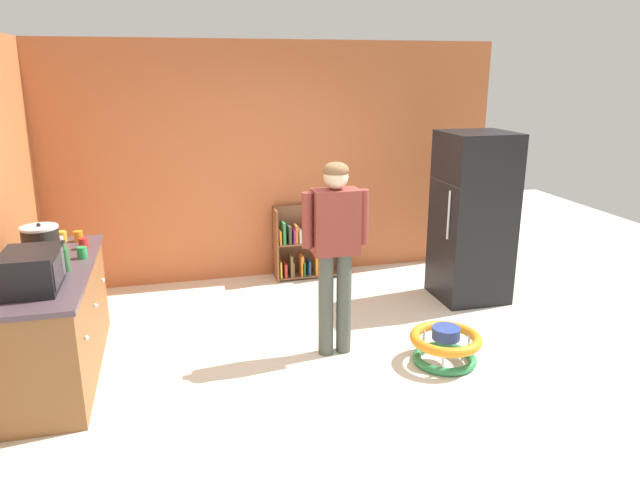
# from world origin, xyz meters

# --- Properties ---
(ground_plane) EXTENTS (12.00, 12.00, 0.00)m
(ground_plane) POSITION_xyz_m (0.00, 0.00, 0.00)
(ground_plane) COLOR silver
(ground_plane) RESTS_ON ground
(back_wall) EXTENTS (5.20, 0.06, 2.70)m
(back_wall) POSITION_xyz_m (0.00, 2.33, 1.35)
(back_wall) COLOR #BF663B
(back_wall) RESTS_ON ground
(kitchen_counter) EXTENTS (0.65, 1.86, 0.90)m
(kitchen_counter) POSITION_xyz_m (-2.20, 0.38, 0.45)
(kitchen_counter) COLOR brown
(kitchen_counter) RESTS_ON ground
(refrigerator) EXTENTS (0.73, 0.68, 1.78)m
(refrigerator) POSITION_xyz_m (1.82, 1.06, 0.89)
(refrigerator) COLOR black
(refrigerator) RESTS_ON ground
(bookshelf) EXTENTS (0.80, 0.28, 0.85)m
(bookshelf) POSITION_xyz_m (0.24, 2.14, 0.37)
(bookshelf) COLOR brown
(bookshelf) RESTS_ON ground
(standing_person) EXTENTS (0.57, 0.22, 1.68)m
(standing_person) POSITION_xyz_m (0.07, 0.17, 1.01)
(standing_person) COLOR #4A514A
(standing_person) RESTS_ON ground
(baby_walker) EXTENTS (0.60, 0.60, 0.32)m
(baby_walker) POSITION_xyz_m (0.92, -0.25, 0.16)
(baby_walker) COLOR #30884E
(baby_walker) RESTS_ON ground
(microwave) EXTENTS (0.37, 0.48, 0.28)m
(microwave) POSITION_xyz_m (-2.21, -0.08, 1.04)
(microwave) COLOR black
(microwave) RESTS_ON kitchen_counter
(crock_pot) EXTENTS (0.30, 0.30, 0.29)m
(crock_pot) POSITION_xyz_m (-2.29, 0.70, 1.03)
(crock_pot) COLOR black
(crock_pot) RESTS_ON kitchen_counter
(banana_bunch) EXTENTS (0.12, 0.16, 0.04)m
(banana_bunch) POSITION_xyz_m (-2.24, 0.34, 0.93)
(banana_bunch) COLOR yellow
(banana_bunch) RESTS_ON kitchen_counter
(green_glass_bottle) EXTENTS (0.07, 0.07, 0.25)m
(green_glass_bottle) POSITION_xyz_m (-2.05, 0.28, 1.00)
(green_glass_bottle) COLOR #33753D
(green_glass_bottle) RESTS_ON kitchen_counter
(green_cup) EXTENTS (0.08, 0.08, 0.09)m
(green_cup) POSITION_xyz_m (-1.97, 0.59, 0.95)
(green_cup) COLOR green
(green_cup) RESTS_ON kitchen_counter
(orange_cup) EXTENTS (0.08, 0.08, 0.09)m
(orange_cup) POSITION_xyz_m (-2.07, 1.11, 0.95)
(orange_cup) COLOR orange
(orange_cup) RESTS_ON kitchen_counter
(yellow_cup) EXTENTS (0.08, 0.08, 0.09)m
(yellow_cup) POSITION_xyz_m (-2.21, 1.14, 0.95)
(yellow_cup) COLOR yellow
(yellow_cup) RESTS_ON kitchen_counter
(red_cup) EXTENTS (0.08, 0.08, 0.09)m
(red_cup) POSITION_xyz_m (-1.99, 0.87, 0.95)
(red_cup) COLOR red
(red_cup) RESTS_ON kitchen_counter
(white_cup) EXTENTS (0.08, 0.08, 0.09)m
(white_cup) POSITION_xyz_m (-2.20, 0.95, 0.95)
(white_cup) COLOR white
(white_cup) RESTS_ON kitchen_counter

